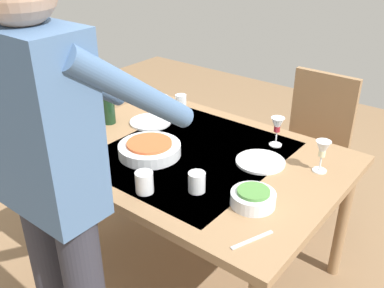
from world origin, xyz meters
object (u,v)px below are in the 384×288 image
object	(u,v)px
wine_glass_left	(322,151)
wine_glass_right	(277,126)
water_cup_near_right	(197,182)
dinner_plate_far	(150,122)
serving_bowl_pasta	(150,149)
dining_table	(192,165)
side_bowl_salad	(253,197)
wine_bottle	(108,104)
water_cup_near_left	(144,182)
dinner_plate_near	(260,162)
chair_near	(313,138)
water_cup_far_left	(181,103)
side_bowl_bread	(156,101)
person_server	(56,183)

from	to	relation	value
wine_glass_left	wine_glass_right	bearing A→B (deg)	-20.07
water_cup_near_right	dinner_plate_far	size ratio (longest dim) A/B	0.38
wine_glass_left	serving_bowl_pasta	size ratio (longest dim) A/B	0.50
wine_glass_right	dinner_plate_far	world-z (taller)	wine_glass_right
water_cup_near_right	dining_table	bearing A→B (deg)	-48.31
wine_glass_left	side_bowl_salad	xyz separation A→B (m)	(0.10, 0.41, -0.07)
wine_bottle	wine_glass_right	size ratio (longest dim) A/B	1.96
water_cup_near_left	wine_glass_right	bearing A→B (deg)	-107.67
water_cup_near_left	dinner_plate_near	xyz separation A→B (m)	(-0.26, -0.51, -0.04)
wine_glass_left	water_cup_near_right	world-z (taller)	wine_glass_left
wine_bottle	water_cup_near_left	world-z (taller)	wine_bottle
dining_table	water_cup_near_right	distance (m)	0.35
chair_near	dinner_plate_near	bearing A→B (deg)	94.50
dining_table	wine_bottle	distance (m)	0.61
wine_bottle	water_cup_near_left	size ratio (longest dim) A/B	3.20
wine_glass_left	water_cup_far_left	distance (m)	0.95
side_bowl_bread	dinner_plate_far	xyz separation A→B (m)	(-0.14, 0.20, -0.03)
wine_glass_left	water_cup_near_right	size ratio (longest dim) A/B	1.75
wine_bottle	side_bowl_salad	bearing A→B (deg)	170.22
side_bowl_salad	water_cup_near_right	bearing A→B (deg)	14.43
wine_glass_left	water_cup_near_left	distance (m)	0.79
serving_bowl_pasta	side_bowl_salad	xyz separation A→B (m)	(-0.60, 0.05, 0.00)
person_server	wine_glass_left	size ratio (longest dim) A/B	11.19
person_server	water_cup_far_left	world-z (taller)	person_server
wine_glass_right	side_bowl_salad	size ratio (longest dim) A/B	0.84
water_cup_far_left	person_server	bearing A→B (deg)	110.24
side_bowl_salad	dinner_plate_far	world-z (taller)	side_bowl_salad
chair_near	wine_glass_left	world-z (taller)	chair_near
serving_bowl_pasta	dining_table	bearing A→B (deg)	-137.29
dining_table	side_bowl_bread	xyz separation A→B (m)	(0.54, -0.34, 0.10)
side_bowl_bread	dinner_plate_near	world-z (taller)	side_bowl_bread
dining_table	dinner_plate_near	distance (m)	0.34
side_bowl_bread	dinner_plate_near	distance (m)	0.88
wine_glass_left	water_cup_near_left	bearing A→B (deg)	50.39
wine_bottle	water_cup_near_left	distance (m)	0.74
person_server	wine_bottle	bearing A→B (deg)	-50.89
wine_glass_left	water_cup_near_left	world-z (taller)	wine_glass_left
chair_near	water_cup_near_left	bearing A→B (deg)	81.40
person_server	wine_bottle	distance (m)	1.01
chair_near	water_cup_near_left	distance (m)	1.32
wine_bottle	water_cup_near_right	xyz separation A→B (m)	(-0.80, 0.24, -0.07)
dinner_plate_near	wine_bottle	bearing A→B (deg)	8.34
person_server	wine_bottle	world-z (taller)	person_server
wine_glass_left	dinner_plate_far	distance (m)	0.96
wine_glass_left	water_cup_far_left	size ratio (longest dim) A/B	1.52
serving_bowl_pasta	dinner_plate_near	bearing A→B (deg)	-150.23
water_cup_near_right	dinner_plate_far	world-z (taller)	water_cup_near_right
side_bowl_salad	person_server	bearing A→B (deg)	55.78
person_server	water_cup_near_right	bearing A→B (deg)	-107.68
chair_near	wine_bottle	bearing A→B (deg)	47.62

